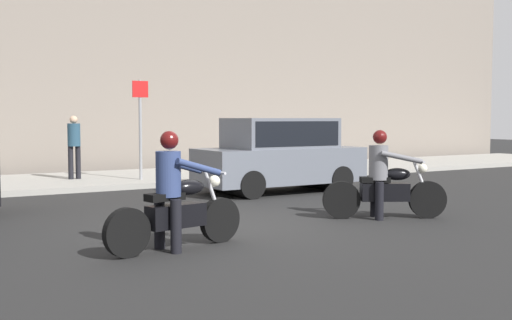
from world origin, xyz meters
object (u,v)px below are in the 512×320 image
Objects in this scene: motorcycle_with_rider_gray at (384,183)px; parked_hatchback_slate_gray at (280,154)px; motorcycle_with_rider_denim_blue at (175,202)px; street_sign_post at (140,120)px; pedestrian_bystander at (74,142)px.

motorcycle_with_rider_gray is 4.37m from parked_hatchback_slate_gray.
motorcycle_with_rider_denim_blue is 8.69m from street_sign_post.
parked_hatchback_slate_gray reaches higher than motorcycle_with_rider_gray.
street_sign_post is at bearing 124.33° from parked_hatchback_slate_gray.
pedestrian_bystander reaches higher than parked_hatchback_slate_gray.
street_sign_post is 1.56× the size of pedestrian_bystander.
motorcycle_with_rider_gray is 0.49× the size of parked_hatchback_slate_gray.
motorcycle_with_rider_gray is 9.33m from pedestrian_bystander.
street_sign_post reaches higher than parked_hatchback_slate_gray.
motorcycle_with_rider_denim_blue is at bearing -135.06° from parked_hatchback_slate_gray.
street_sign_post reaches higher than motorcycle_with_rider_denim_blue.
parked_hatchback_slate_gray is at bearing 82.35° from motorcycle_with_rider_gray.
motorcycle_with_rider_denim_blue reaches higher than motorcycle_with_rider_gray.
parked_hatchback_slate_gray reaches higher than motorcycle_with_rider_denim_blue.
motorcycle_with_rider_gray is at bearing -69.75° from pedestrian_bystander.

